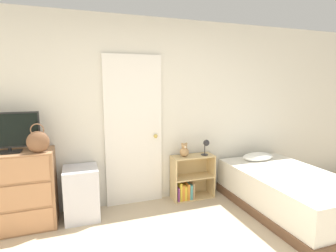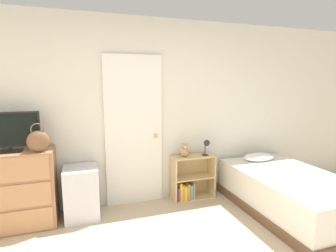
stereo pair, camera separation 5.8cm
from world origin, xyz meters
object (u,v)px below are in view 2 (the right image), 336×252
(dresser, at_px, (18,190))
(desk_lamp, at_px, (206,145))
(handbag, at_px, (38,141))
(tv, at_px, (9,131))
(bed, at_px, (289,192))
(bookshelf, at_px, (190,181))
(storage_bin, at_px, (82,192))
(teddy_bear, at_px, (185,151))

(dresser, distance_m, desk_lamp, 2.46)
(dresser, relative_size, handbag, 2.78)
(tv, bearing_deg, handbag, -19.81)
(bed, bearing_deg, bookshelf, 144.33)
(handbag, relative_size, storage_bin, 0.50)
(storage_bin, bearing_deg, teddy_bear, 3.35)
(storage_bin, height_order, desk_lamp, desk_lamp)
(desk_lamp, xyz_separation_m, bed, (0.85, -0.74, -0.54))
(dresser, xyz_separation_m, handbag, (0.27, -0.12, 0.58))
(handbag, relative_size, desk_lamp, 1.43)
(tv, xyz_separation_m, handbag, (0.30, -0.11, -0.11))
(storage_bin, height_order, bed, storage_bin)
(bookshelf, relative_size, bed, 0.35)
(handbag, distance_m, storage_bin, 0.84)
(tv, xyz_separation_m, teddy_bear, (2.15, 0.10, -0.42))
(dresser, relative_size, teddy_bear, 4.53)
(dresser, bearing_deg, bed, -11.84)
(storage_bin, relative_size, desk_lamp, 2.83)
(handbag, xyz_separation_m, desk_lamp, (2.17, 0.17, -0.24))
(storage_bin, relative_size, bookshelf, 1.02)
(dresser, xyz_separation_m, bed, (3.29, -0.69, -0.20))
(tv, bearing_deg, storage_bin, 1.42)
(desk_lamp, bearing_deg, teddy_bear, 173.48)
(storage_bin, xyz_separation_m, bed, (2.60, -0.69, -0.07))
(tv, relative_size, desk_lamp, 2.78)
(dresser, xyz_separation_m, desk_lamp, (2.44, 0.05, 0.34))
(tv, xyz_separation_m, bed, (3.32, -0.68, -0.89))
(dresser, distance_m, bookshelf, 2.21)
(teddy_bear, xyz_separation_m, bed, (1.18, -0.78, -0.47))
(handbag, distance_m, bookshelf, 2.09)
(dresser, distance_m, storage_bin, 0.70)
(dresser, height_order, handbag, handbag)
(dresser, relative_size, bookshelf, 1.43)
(storage_bin, bearing_deg, bookshelf, 3.35)
(handbag, relative_size, bookshelf, 0.51)
(storage_bin, distance_m, desk_lamp, 1.81)
(dresser, relative_size, desk_lamp, 3.97)
(handbag, relative_size, bed, 0.18)
(dresser, xyz_separation_m, bookshelf, (2.20, 0.09, -0.20))
(desk_lamp, relative_size, bed, 0.13)
(bookshelf, bearing_deg, handbag, -173.62)
(dresser, bearing_deg, desk_lamp, 1.18)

